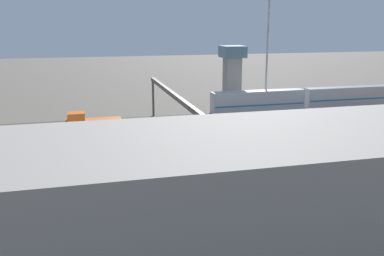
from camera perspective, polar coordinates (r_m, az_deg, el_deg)
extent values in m
plane|color=#60594F|center=(77.58, 0.38, -1.56)|extent=(400.00, 400.00, 0.00)
cube|color=#3D3833|center=(96.45, -2.70, 1.56)|extent=(140.00, 2.80, 0.12)
cube|color=#3D3833|center=(91.68, -2.05, 0.91)|extent=(140.00, 2.80, 0.12)
cube|color=#3D3833|center=(86.94, -1.33, 0.18)|extent=(140.00, 2.80, 0.12)
cube|color=#4C443D|center=(82.23, -0.53, -0.62)|extent=(140.00, 2.80, 0.12)
cube|color=#4C443D|center=(77.56, 0.38, -1.52)|extent=(140.00, 2.80, 0.12)
cube|color=#4C443D|center=(72.93, 1.40, -2.54)|extent=(140.00, 2.80, 0.12)
cube|color=#3D3833|center=(68.36, 2.56, -3.69)|extent=(140.00, 2.80, 0.12)
cube|color=#3D3833|center=(63.84, 3.88, -5.01)|extent=(140.00, 2.80, 0.12)
cube|color=#3D3833|center=(59.41, 5.42, -6.52)|extent=(140.00, 2.80, 0.12)
cube|color=#D85914|center=(79.47, -13.01, -0.12)|extent=(10.00, 3.00, 3.60)
cube|color=#D85914|center=(78.90, -15.28, 1.51)|extent=(3.00, 2.70, 1.40)
cube|color=#A8AAB2|center=(113.99, 20.13, 3.96)|extent=(23.00, 3.00, 5.00)
cube|color=#1E6B9E|center=(114.06, 20.11, 3.76)|extent=(22.40, 3.06, 0.36)
cube|color=#A8AAB2|center=(102.25, 8.86, 3.58)|extent=(23.00, 3.00, 5.00)
cube|color=#1E6B9E|center=(102.38, 8.85, 3.19)|extent=(22.40, 3.06, 0.36)
cube|color=silver|center=(77.85, 19.54, -0.34)|extent=(23.00, 3.00, 5.00)
cube|color=silver|center=(67.50, 2.23, -1.65)|extent=(23.00, 3.00, 5.00)
cube|color=silver|center=(64.99, -18.68, -3.02)|extent=(23.00, 3.00, 5.00)
cube|color=#B7BABF|center=(69.83, 23.54, -2.82)|extent=(23.00, 3.00, 3.80)
cube|color=#B7BABF|center=(58.38, 4.38, -4.83)|extent=(23.00, 3.00, 3.80)
cube|color=#B7BABF|center=(55.77, -20.02, -6.58)|extent=(23.00, 3.00, 3.80)
cylinder|color=#9EA0A5|center=(105.62, 10.04, 9.56)|extent=(0.44, 0.44, 26.06)
cylinder|color=#4C4742|center=(97.01, -5.23, 3.96)|extent=(0.50, 0.50, 8.00)
cylinder|color=#4C4742|center=(55.06, 2.46, -3.80)|extent=(0.50, 0.50, 8.00)
cube|color=#4C4742|center=(74.86, -2.48, 4.44)|extent=(0.70, 45.00, 0.80)
cube|color=#9E9389|center=(38.49, 5.32, -9.16)|extent=(57.69, 17.31, 11.44)
cube|color=gray|center=(113.99, 5.39, 6.44)|extent=(4.00, 4.00, 11.87)
cube|color=slate|center=(113.26, 5.47, 10.17)|extent=(6.00, 6.00, 3.00)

